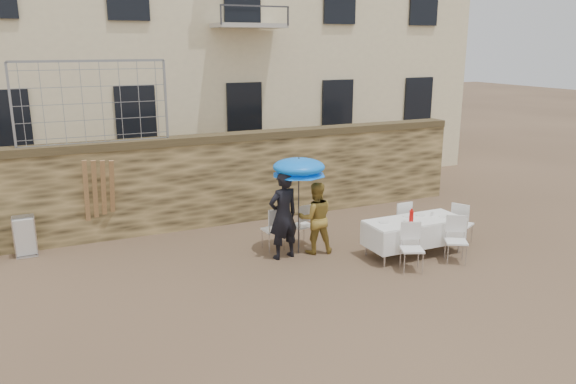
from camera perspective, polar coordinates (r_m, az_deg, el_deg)
name	(u,v)px	position (r m, az deg, el deg)	size (l,w,h in m)	color
ground	(320,301)	(10.00, 3.24, -10.99)	(80.00, 80.00, 0.00)	brown
stone_wall	(226,179)	(14.00, -6.28, 1.29)	(13.00, 0.50, 2.20)	olive
chain_link_fence	(92,103)	(13.06, -19.25, 8.50)	(3.20, 0.06, 1.80)	gray
man_suit	(283,215)	(11.57, -0.49, -2.38)	(0.68, 0.45, 1.86)	black
woman_dress	(315,218)	(11.93, 2.81, -2.64)	(0.75, 0.59, 1.55)	gold
umbrella	(299,170)	(11.59, 1.11, 2.27)	(1.13, 1.13, 1.95)	#3F3F44
couple_chair_left	(273,228)	(12.19, -1.54, -3.70)	(0.48, 0.48, 0.96)	white
couple_chair_right	(302,224)	(12.46, 1.42, -3.28)	(0.48, 0.48, 0.96)	white
banquet_table	(414,221)	(12.12, 12.71, -2.93)	(2.10, 0.85, 0.78)	white
soda_bottle	(411,217)	(11.84, 12.42, -2.46)	(0.09, 0.09, 0.26)	red
table_chair_front_left	(412,248)	(11.29, 12.49, -5.59)	(0.48, 0.48, 0.96)	white
table_chair_front_right	(456,240)	(11.96, 16.73, -4.72)	(0.48, 0.48, 0.96)	white
table_chair_back	(399,221)	(12.92, 11.22, -2.91)	(0.48, 0.48, 0.96)	white
table_chair_side	(462,223)	(13.13, 17.27, -3.01)	(0.48, 0.48, 0.96)	white
chair_stack_right	(25,234)	(13.11, -25.16, -3.90)	(0.46, 0.40, 0.92)	white
wood_planks	(101,200)	(13.08, -18.44, -0.81)	(0.70, 0.20, 2.00)	#A37749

